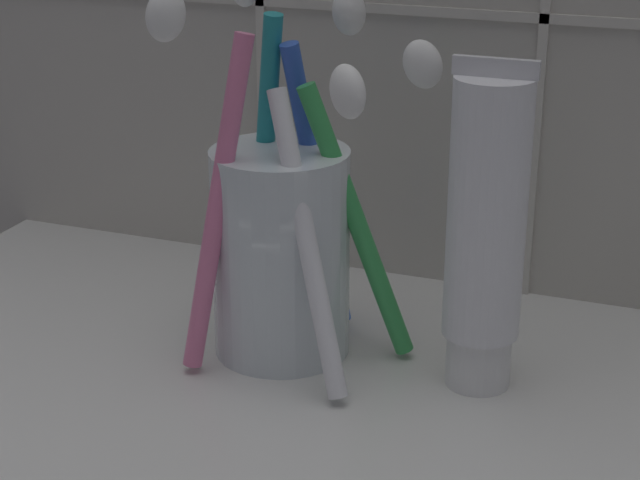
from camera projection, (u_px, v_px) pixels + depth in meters
The scene contains 3 objects.
sink_counter at pixel (421, 442), 46.42cm from camera, with size 61.93×31.38×2.00cm, color silver.
toothbrush_cup at pixel (283, 238), 50.38cm from camera, with size 11.90×10.60×18.44cm.
toothpaste_tube at pixel (486, 230), 46.62cm from camera, with size 3.64×3.47×15.10cm.
Camera 1 is at (10.11, -38.96, 26.13)cm, focal length 60.00 mm.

